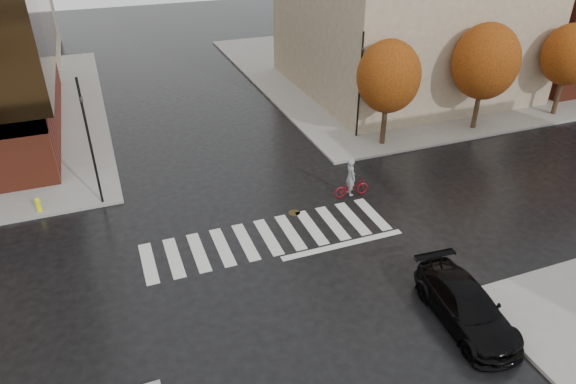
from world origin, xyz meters
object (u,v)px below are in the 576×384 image
object	(u,v)px
sedan	(466,306)
traffic_light_nw	(89,136)
cyclist	(351,183)
traffic_light_ne	(360,80)
fire_hydrant	(38,204)

from	to	relation	value
sedan	traffic_light_nw	xyz separation A→B (m)	(-12.08, 13.53, 3.08)
sedan	cyclist	bearing A→B (deg)	92.97
sedan	traffic_light_ne	distance (m)	16.99
traffic_light_nw	fire_hydrant	bearing A→B (deg)	-77.50
traffic_light_nw	fire_hydrant	size ratio (longest dim) A/B	8.82
traffic_light_nw	traffic_light_ne	xyz separation A→B (m)	(16.01, 2.70, 0.07)
cyclist	traffic_light_nw	size ratio (longest dim) A/B	0.33
traffic_light_nw	sedan	bearing A→B (deg)	58.10
sedan	traffic_light_nw	bearing A→B (deg)	136.03
traffic_light_nw	traffic_light_ne	world-z (taller)	traffic_light_ne
traffic_light_ne	fire_hydrant	xyz separation A→B (m)	(-19.00, -2.50, -3.33)
sedan	traffic_light_ne	xyz separation A→B (m)	(3.93, 16.23, 3.15)
traffic_light_nw	fire_hydrant	xyz separation A→B (m)	(-2.99, 0.20, -3.26)
sedan	fire_hydrant	world-z (taller)	sedan
traffic_light_ne	cyclist	bearing A→B (deg)	41.30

